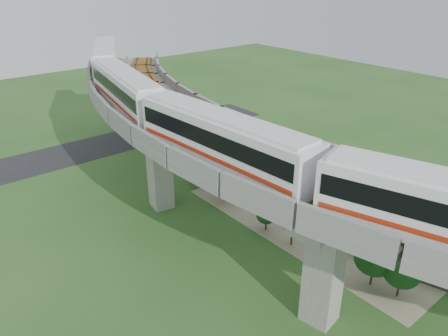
# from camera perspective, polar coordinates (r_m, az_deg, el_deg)

# --- Properties ---
(ground) EXTENTS (160.00, 160.00, 0.00)m
(ground) POSITION_cam_1_polar(r_m,az_deg,el_deg) (38.67, -0.87, -11.29)
(ground) COLOR #295321
(ground) RESTS_ON ground
(dirt_lot) EXTENTS (18.00, 26.00, 0.04)m
(dirt_lot) POSITION_cam_1_polar(r_m,az_deg,el_deg) (46.25, 14.47, -5.51)
(dirt_lot) COLOR gray
(dirt_lot) RESTS_ON ground
(asphalt_road) EXTENTS (60.00, 8.00, 0.03)m
(asphalt_road) POSITION_cam_1_polar(r_m,az_deg,el_deg) (62.13, -18.45, 2.07)
(asphalt_road) COLOR #232326
(asphalt_road) RESTS_ON ground
(viaduct) EXTENTS (19.58, 73.98, 11.40)m
(viaduct) POSITION_cam_1_polar(r_m,az_deg,el_deg) (36.42, 3.76, 2.62)
(viaduct) COLOR #99968E
(viaduct) RESTS_ON ground
(metro_train) EXTENTS (12.30, 61.22, 3.64)m
(metro_train) POSITION_cam_1_polar(r_m,az_deg,el_deg) (35.86, -3.99, 7.78)
(metro_train) COLOR silver
(metro_train) RESTS_ON ground
(fence) EXTENTS (3.87, 38.73, 1.50)m
(fence) POSITION_cam_1_polar(r_m,az_deg,el_deg) (43.98, 9.14, -5.57)
(fence) COLOR #2D382D
(fence) RESTS_ON ground
(tree_0) EXTENTS (2.61, 2.61, 2.89)m
(tree_0) POSITION_cam_1_polar(r_m,az_deg,el_deg) (60.11, -6.29, 4.30)
(tree_0) COLOR #382314
(tree_0) RESTS_ON ground
(tree_1) EXTENTS (3.02, 3.02, 3.77)m
(tree_1) POSITION_cam_1_polar(r_m,az_deg,el_deg) (55.17, -4.92, 3.21)
(tree_1) COLOR #382314
(tree_1) RESTS_ON ground
(tree_2) EXTENTS (2.92, 2.92, 3.30)m
(tree_2) POSITION_cam_1_polar(r_m,az_deg,el_deg) (49.45, -2.59, 0.06)
(tree_2) COLOR #382314
(tree_2) RESTS_ON ground
(tree_3) EXTENTS (2.91, 2.91, 3.48)m
(tree_3) POSITION_cam_1_polar(r_m,az_deg,el_deg) (45.80, 0.16, -1.79)
(tree_3) COLOR #382314
(tree_3) RESTS_ON ground
(tree_4) EXTENTS (1.91, 1.91, 2.44)m
(tree_4) POSITION_cam_1_polar(r_m,az_deg,el_deg) (41.25, 5.55, -6.16)
(tree_4) COLOR #382314
(tree_4) RESTS_ON ground
(tree_5) EXTENTS (1.90, 1.90, 3.08)m
(tree_5) POSITION_cam_1_polar(r_m,az_deg,el_deg) (39.15, 8.96, -7.15)
(tree_5) COLOR #382314
(tree_5) RESTS_ON ground
(tree_6) EXTENTS (3.14, 3.14, 3.87)m
(tree_6) POSITION_cam_1_polar(r_m,az_deg,el_deg) (35.95, 19.10, -11.10)
(tree_6) COLOR #382314
(tree_6) RESTS_ON ground
(tree_7) EXTENTS (2.73, 2.73, 3.39)m
(tree_7) POSITION_cam_1_polar(r_m,az_deg,el_deg) (35.71, 22.20, -12.52)
(tree_7) COLOR #382314
(tree_7) RESTS_ON ground
(car_white) EXTENTS (1.67, 3.22, 1.05)m
(car_white) POSITION_cam_1_polar(r_m,az_deg,el_deg) (42.80, 15.44, -7.46)
(car_white) COLOR silver
(car_white) RESTS_ON dirt_lot
(car_red) EXTENTS (4.23, 3.24, 1.34)m
(car_red) POSITION_cam_1_polar(r_m,az_deg,el_deg) (46.02, 22.96, -6.01)
(car_red) COLOR maroon
(car_red) RESTS_ON dirt_lot
(car_dark) EXTENTS (3.73, 1.88, 1.04)m
(car_dark) POSITION_cam_1_polar(r_m,az_deg,el_deg) (46.51, 11.66, -4.26)
(car_dark) COLOR black
(car_dark) RESTS_ON dirt_lot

